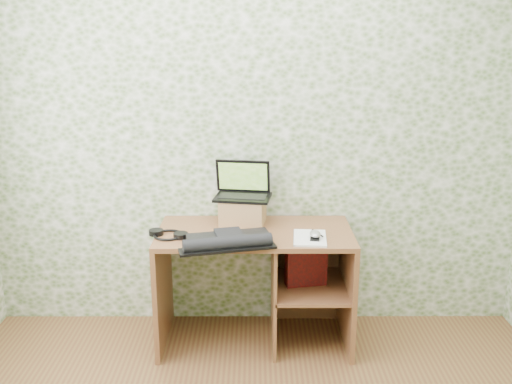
{
  "coord_description": "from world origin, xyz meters",
  "views": [
    {
      "loc": [
        0.0,
        -1.87,
        1.94
      ],
      "look_at": [
        0.01,
        1.39,
        1.01
      ],
      "focal_mm": 40.0,
      "sensor_mm": 36.0,
      "label": 1
    }
  ],
  "objects_px": {
    "riser": "(243,211)",
    "notepad": "(310,238)",
    "laptop": "(243,189)",
    "keyboard": "(228,240)",
    "desk": "(267,269)"
  },
  "relations": [
    {
      "from": "keyboard",
      "to": "laptop",
      "type": "bearing_deg",
      "value": 66.13
    },
    {
      "from": "laptop",
      "to": "keyboard",
      "type": "xyz_separation_m",
      "value": [
        -0.08,
        -0.42,
        -0.19
      ]
    },
    {
      "from": "riser",
      "to": "notepad",
      "type": "xyz_separation_m",
      "value": [
        0.4,
        -0.29,
        -0.08
      ]
    },
    {
      "from": "riser",
      "to": "keyboard",
      "type": "height_order",
      "value": "riser"
    },
    {
      "from": "riser",
      "to": "laptop",
      "type": "relative_size",
      "value": 0.72
    },
    {
      "from": "riser",
      "to": "desk",
      "type": "bearing_deg",
      "value": -36.74
    },
    {
      "from": "desk",
      "to": "riser",
      "type": "xyz_separation_m",
      "value": [
        -0.15,
        0.12,
        0.35
      ]
    },
    {
      "from": "laptop",
      "to": "keyboard",
      "type": "relative_size",
      "value": 0.68
    },
    {
      "from": "laptop",
      "to": "keyboard",
      "type": "bearing_deg",
      "value": -91.59
    },
    {
      "from": "laptop",
      "to": "notepad",
      "type": "xyz_separation_m",
      "value": [
        0.4,
        -0.33,
        -0.21
      ]
    },
    {
      "from": "desk",
      "to": "laptop",
      "type": "bearing_deg",
      "value": 135.36
    },
    {
      "from": "desk",
      "to": "notepad",
      "type": "xyz_separation_m",
      "value": [
        0.25,
        -0.17,
        0.28
      ]
    },
    {
      "from": "keyboard",
      "to": "desk",
      "type": "bearing_deg",
      "value": 35.48
    },
    {
      "from": "laptop",
      "to": "notepad",
      "type": "height_order",
      "value": "laptop"
    },
    {
      "from": "notepad",
      "to": "desk",
      "type": "bearing_deg",
      "value": 149.66
    }
  ]
}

